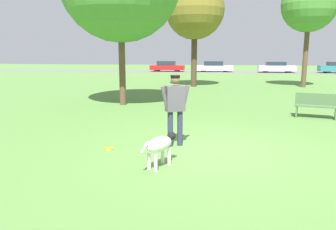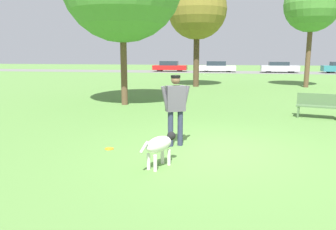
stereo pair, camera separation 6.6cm
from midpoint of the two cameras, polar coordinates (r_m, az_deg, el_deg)
name	(u,v)px [view 1 (the left image)]	position (r m, az deg, el deg)	size (l,w,h in m)	color
ground_plane	(214,150)	(7.68, 7.69, -6.07)	(120.00, 120.00, 0.00)	#56843D
far_road_strip	(221,72)	(41.15, 9.11, 7.41)	(120.00, 6.00, 0.01)	slate
person	(175,104)	(7.75, 1.01, 1.88)	(0.68, 0.40, 1.70)	#2D334C
dog	(160,145)	(6.40, -1.62, -5.23)	(0.59, 1.00, 0.64)	silver
frisbee	(109,149)	(7.80, -10.49, -5.82)	(0.20, 0.20, 0.02)	orange
tree_far_right	(309,5)	(23.91, 23.31, 17.23)	(3.53, 3.53, 7.09)	brown
tree_mid_center	(195,10)	(22.59, 4.59, 17.79)	(3.89, 3.89, 7.01)	#4C3826
parked_car_red	(167,66)	(41.81, -0.21, 8.46)	(4.29, 1.75, 1.32)	red
parked_car_white	(214,67)	(41.27, 8.03, 8.33)	(4.49, 1.80, 1.31)	white
parked_car_silver	(276,67)	(41.30, 18.32, 7.90)	(4.32, 1.76, 1.28)	#B7B7BC
park_bench	(316,105)	(12.44, 24.28, 1.61)	(1.46, 0.75, 0.84)	#4C6B42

